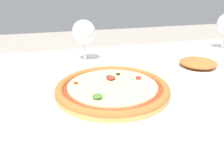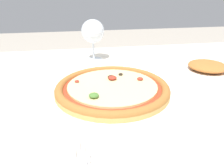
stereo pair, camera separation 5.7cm
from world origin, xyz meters
The scene contains 4 objects.
dining_table centered at (0.00, 0.00, 0.64)m, with size 1.29×0.99×0.72m.
pizza_plate centered at (-0.19, 0.00, 0.74)m, with size 0.32×0.32×0.04m.
wine_glass_far_right centered at (-0.20, 0.31, 0.83)m, with size 0.09×0.09×0.16m.
side_plate centered at (0.15, 0.11, 0.74)m, with size 0.21×0.21×0.04m.
Camera 2 is at (-0.28, -0.51, 0.98)m, focal length 35.00 mm.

